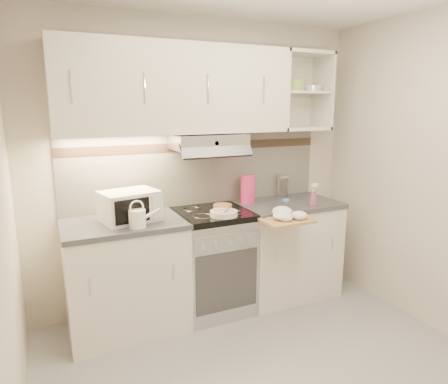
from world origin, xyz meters
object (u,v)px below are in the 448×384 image
object	(u,v)px
watering_can	(138,218)
electric_range	(213,261)
cutting_board	(284,219)
glass_jar	(283,186)
pink_pitcher	(248,189)
microwave	(130,206)
plate_stack	(224,213)
spray_bottle	(313,197)

from	to	relation	value
watering_can	electric_range	bearing A→B (deg)	13.96
electric_range	cutting_board	world-z (taller)	electric_range
glass_jar	watering_can	bearing A→B (deg)	-165.25
electric_range	pink_pitcher	bearing A→B (deg)	18.38
microwave	electric_range	bearing A→B (deg)	-12.53
electric_range	microwave	xyz separation A→B (m)	(-0.69, 0.00, 0.57)
plate_stack	spray_bottle	world-z (taller)	spray_bottle
microwave	spray_bottle	bearing A→B (deg)	-20.35
plate_stack	spray_bottle	size ratio (longest dim) A/B	1.03
pink_pitcher	spray_bottle	distance (m)	0.59
pink_pitcher	spray_bottle	world-z (taller)	pink_pitcher
pink_pitcher	spray_bottle	size ratio (longest dim) A/B	1.18
spray_bottle	cutting_board	world-z (taller)	spray_bottle
pink_pitcher	glass_jar	distance (m)	0.42
electric_range	pink_pitcher	xyz separation A→B (m)	(0.41, 0.14, 0.58)
electric_range	microwave	distance (m)	0.89
pink_pitcher	cutting_board	world-z (taller)	pink_pitcher
electric_range	spray_bottle	world-z (taller)	spray_bottle
electric_range	watering_can	xyz separation A→B (m)	(-0.67, -0.20, 0.52)
microwave	watering_can	distance (m)	0.21
microwave	plate_stack	world-z (taller)	microwave
electric_range	glass_jar	xyz separation A→B (m)	(0.83, 0.20, 0.56)
watering_can	cutting_board	size ratio (longest dim) A/B	0.60
watering_can	cutting_board	distance (m)	1.16
glass_jar	pink_pitcher	bearing A→B (deg)	-171.41
glass_jar	electric_range	bearing A→B (deg)	-166.46
pink_pitcher	cutting_board	size ratio (longest dim) A/B	0.65
microwave	pink_pitcher	bearing A→B (deg)	-5.37
watering_can	pink_pitcher	size ratio (longest dim) A/B	0.93
pink_pitcher	glass_jar	world-z (taller)	pink_pitcher
electric_range	watering_can	bearing A→B (deg)	-163.78
electric_range	spray_bottle	xyz separation A→B (m)	(0.88, -0.22, 0.53)
pink_pitcher	cutting_board	xyz separation A→B (m)	(0.06, -0.52, -0.16)
plate_stack	spray_bottle	xyz separation A→B (m)	(0.85, -0.04, 0.06)
spray_bottle	pink_pitcher	bearing A→B (deg)	118.03
electric_range	pink_pitcher	distance (m)	0.72
glass_jar	cutting_board	size ratio (longest dim) A/B	0.53
microwave	cutting_board	distance (m)	1.23
pink_pitcher	spray_bottle	bearing A→B (deg)	-56.91
spray_bottle	cutting_board	size ratio (longest dim) A/B	0.55
watering_can	glass_jar	distance (m)	1.56
microwave	pink_pitcher	world-z (taller)	pink_pitcher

